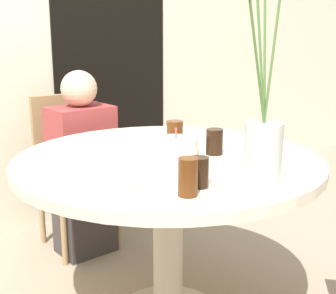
{
  "coord_description": "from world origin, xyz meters",
  "views": [
    {
      "loc": [
        -1.18,
        -1.44,
        1.28
      ],
      "look_at": [
        0.0,
        0.0,
        0.81
      ],
      "focal_mm": 50.0,
      "sensor_mm": 36.0,
      "label": 1
    }
  ],
  "objects": [
    {
      "name": "wall_back",
      "position": [
        0.0,
        1.41,
        1.3
      ],
      "size": [
        8.0,
        0.05,
        2.6
      ],
      "color": "beige",
      "rests_on": "ground_plane"
    },
    {
      "name": "doorway_panel",
      "position": [
        0.62,
        1.38,
        1.02
      ],
      "size": [
        0.9,
        0.01,
        2.05
      ],
      "color": "black",
      "rests_on": "ground_plane"
    },
    {
      "name": "dining_table",
      "position": [
        0.0,
        0.0,
        0.63
      ],
      "size": [
        1.27,
        1.27,
        0.77
      ],
      "color": "beige",
      "rests_on": "ground_plane"
    },
    {
      "name": "chair_near_front",
      "position": [
        0.08,
        1.01,
        0.51
      ],
      "size": [
        0.43,
        0.43,
        0.91
      ],
      "rotation": [
        0.0,
        0.0,
        -0.08
      ],
      "color": "#9E896B",
      "rests_on": "ground_plane"
    },
    {
      "name": "birthday_cake",
      "position": [
        0.04,
        -0.0,
        0.81
      ],
      "size": [
        0.18,
        0.18,
        0.12
      ],
      "color": "white",
      "rests_on": "dining_table"
    },
    {
      "name": "flower_vase",
      "position": [
        -0.01,
        -0.49,
        0.97
      ],
      "size": [
        0.25,
        0.16,
        0.74
      ],
      "color": "silver",
      "rests_on": "dining_table"
    },
    {
      "name": "side_plate",
      "position": [
        -0.41,
        -0.19,
        0.78
      ],
      "size": [
        0.2,
        0.2,
        0.01
      ],
      "color": "silver",
      "rests_on": "dining_table"
    },
    {
      "name": "drink_glass_0",
      "position": [
        0.14,
        0.12,
        0.83
      ],
      "size": [
        0.07,
        0.07,
        0.11
      ],
      "color": "#51280F",
      "rests_on": "dining_table"
    },
    {
      "name": "drink_glass_1",
      "position": [
        0.17,
        -0.1,
        0.83
      ],
      "size": [
        0.07,
        0.07,
        0.11
      ],
      "color": "black",
      "rests_on": "dining_table"
    },
    {
      "name": "drink_glass_2",
      "position": [
        -0.17,
        -0.37,
        0.83
      ],
      "size": [
        0.06,
        0.06,
        0.1
      ],
      "color": "black",
      "rests_on": "dining_table"
    },
    {
      "name": "drink_glass_3",
      "position": [
        -0.25,
        -0.41,
        0.84
      ],
      "size": [
        0.06,
        0.06,
        0.12
      ],
      "color": "#51280F",
      "rests_on": "dining_table"
    },
    {
      "name": "person_boy",
      "position": [
        0.07,
        0.85,
        0.5
      ],
      "size": [
        0.34,
        0.24,
        1.07
      ],
      "color": "#383333",
      "rests_on": "ground_plane"
    }
  ]
}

